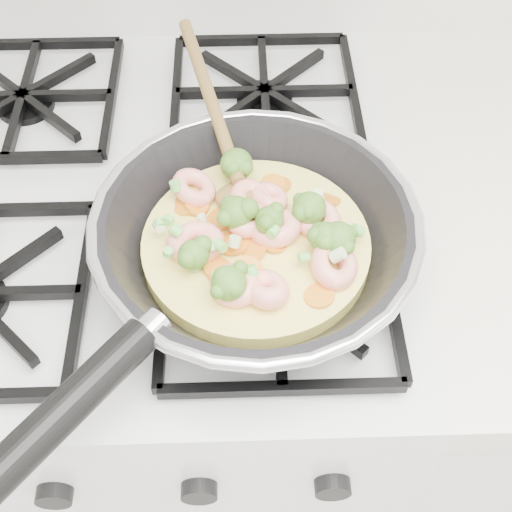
{
  "coord_description": "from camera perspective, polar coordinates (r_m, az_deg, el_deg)",
  "views": [
    {
      "loc": [
        0.12,
        1.16,
        1.47
      ],
      "look_at": [
        0.13,
        1.58,
        0.93
      ],
      "focal_mm": 48.49,
      "sensor_mm": 36.0,
      "label": 1
    }
  ],
  "objects": [
    {
      "name": "stove",
      "position": [
        1.15,
        -6.83,
        -10.0
      ],
      "size": [
        0.6,
        0.6,
        0.92
      ],
      "color": "silver",
      "rests_on": "ground"
    },
    {
      "name": "skillet",
      "position": [
        0.66,
        -0.27,
        1.37
      ],
      "size": [
        0.38,
        0.56,
        0.09
      ],
      "rotation": [
        0.0,
        0.0,
        0.2
      ],
      "color": "black",
      "rests_on": "stove"
    }
  ]
}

